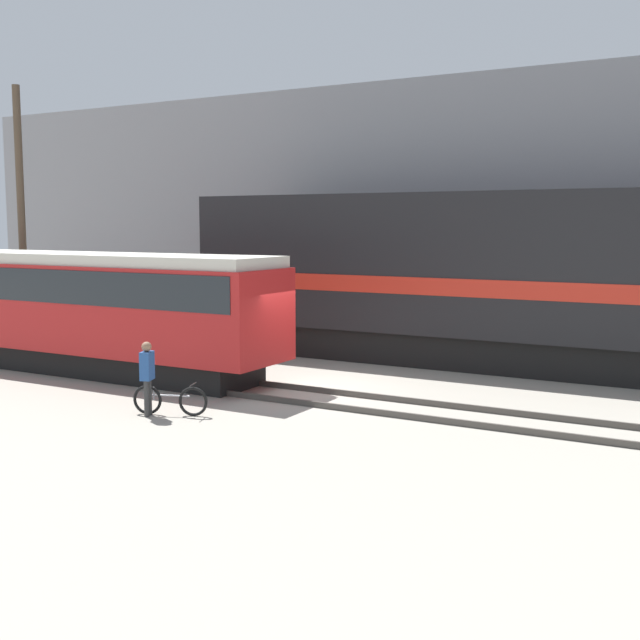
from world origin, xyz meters
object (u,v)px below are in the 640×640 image
at_px(bicycle, 170,400).
at_px(person, 147,371).
at_px(streetcar, 81,304).
at_px(freight_locomotive, 533,278).
at_px(utility_pole_left, 21,216).

height_order(bicycle, person, person).
bearing_deg(bicycle, streetcar, 152.68).
distance_m(freight_locomotive, utility_pole_left, 17.67).
distance_m(freight_locomotive, streetcar, 12.91).
xyz_separation_m(freight_locomotive, streetcar, (-11.21, -6.36, -0.73)).
bearing_deg(bicycle, person, -142.89).
relative_size(person, utility_pole_left, 0.18).
bearing_deg(bicycle, utility_pole_left, 152.53).
relative_size(bicycle, utility_pole_left, 0.18).
bearing_deg(utility_pole_left, person, -29.37).
height_order(freight_locomotive, streetcar, freight_locomotive).
bearing_deg(person, freight_locomotive, 58.68).
xyz_separation_m(person, utility_pole_left, (-11.44, 6.44, 3.50)).
bearing_deg(utility_pole_left, freight_locomotive, 10.42).
relative_size(freight_locomotive, streetcar, 1.65).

